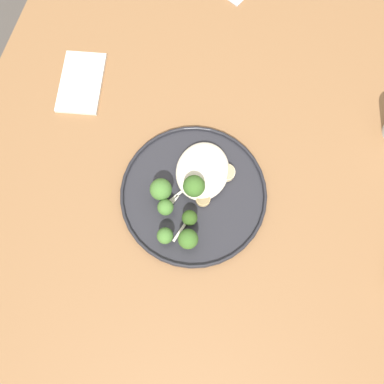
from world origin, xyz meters
The scene contains 19 objects.
ground centered at (0.00, 0.00, 0.00)m, with size 6.00×6.00×0.00m, color #47423D.
wooden_dining_table centered at (0.00, 0.00, 0.66)m, with size 1.40×1.00×0.74m.
dinner_plate centered at (0.04, 0.00, 0.75)m, with size 0.29×0.29×0.02m.
noodle_bed centered at (-0.01, 0.01, 0.76)m, with size 0.12×0.10×0.03m.
seared_scallop_rear_pale centered at (-0.01, 0.02, 0.76)m, with size 0.03×0.03×0.01m.
seared_scallop_tiny_bay centered at (-0.03, 0.02, 0.76)m, with size 0.03×0.03×0.01m.
seared_scallop_center_golden centered at (-0.02, 0.05, 0.76)m, with size 0.04×0.04×0.01m.
seared_scallop_large_seared centered at (0.01, -0.02, 0.76)m, with size 0.03×0.03×0.02m.
seared_scallop_tilted_round centered at (0.05, 0.02, 0.76)m, with size 0.03×0.03×0.01m.
broccoli_floret_left_leaning centered at (0.13, 0.01, 0.79)m, with size 0.04×0.04×0.06m.
broccoli_floret_right_tilted centered at (0.09, 0.01, 0.78)m, with size 0.03×0.03×0.04m.
broccoli_floret_front_edge centered at (0.06, -0.06, 0.79)m, with size 0.04×0.04×0.06m.
broccoli_floret_beside_noodles centered at (0.09, -0.04, 0.78)m, with size 0.03×0.03×0.05m.
broccoli_floret_small_sprig centered at (0.14, -0.03, 0.78)m, with size 0.03×0.03×0.04m.
broccoli_floret_center_pile centered at (0.03, 0.00, 0.79)m, with size 0.04×0.04×0.06m.
onion_sliver_short_strip centered at (0.12, -0.01, 0.75)m, with size 0.05×0.01×0.00m, color silver.
onion_sliver_curled_piece centered at (0.04, -0.03, 0.75)m, with size 0.06×0.01×0.00m, color silver.
onion_sliver_pale_crescent centered at (0.07, -0.04, 0.75)m, with size 0.04×0.01×0.00m, color silver.
folded_napkin centered at (-0.15, -0.30, 0.74)m, with size 0.15×0.09×0.01m, color silver.
Camera 1 is at (0.24, 0.05, 1.46)m, focal length 35.00 mm.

